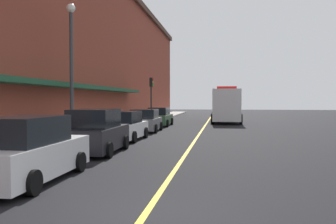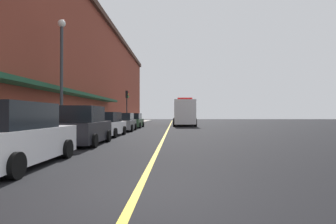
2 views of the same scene
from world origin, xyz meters
name	(u,v)px [view 1 (image 1 of 2)]	position (x,y,z in m)	size (l,w,h in m)	color
ground_plane	(204,127)	(0.00, 25.00, 0.00)	(112.00, 112.00, 0.00)	black
sidewalk_left	(134,125)	(-6.20, 25.00, 0.07)	(2.40, 70.00, 0.15)	#ADA8A0
lane_center_stripe	(204,126)	(0.00, 25.00, 0.00)	(0.16, 70.00, 0.01)	gold
brick_building_left	(70,52)	(-11.76, 23.99, 6.49)	(9.89, 64.00, 12.95)	brown
parked_car_0	(28,151)	(-3.89, 2.63, 0.86)	(2.08, 4.90, 1.85)	silver
parked_car_1	(96,133)	(-3.89, 8.31, 0.89)	(2.19, 4.41, 1.91)	black
parked_car_2	(124,127)	(-4.02, 13.51, 0.78)	(2.12, 4.34, 1.67)	silver
parked_car_3	(145,121)	(-4.02, 19.29, 0.77)	(2.18, 4.15, 1.63)	#595B60
parked_car_4	(160,117)	(-3.98, 25.28, 0.77)	(1.97, 4.71, 1.64)	#2D5133
box_truck	(226,106)	(1.90, 31.33, 1.70)	(2.97, 9.12, 3.56)	silver
parking_meter_1	(141,114)	(-5.35, 23.83, 1.06)	(0.14, 0.18, 1.33)	#4C4C51
parking_meter_2	(102,121)	(-5.35, 13.56, 1.06)	(0.14, 0.18, 1.33)	#4C4C51
street_lamp_left	(71,58)	(-5.95, 10.62, 4.40)	(0.44, 0.44, 6.94)	#33383D
traffic_light_near	(151,91)	(-5.29, 28.23, 3.16)	(0.38, 0.36, 4.30)	#232326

